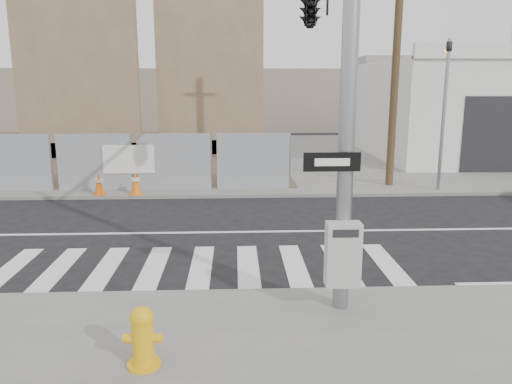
{
  "coord_description": "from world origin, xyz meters",
  "views": [
    {
      "loc": [
        0.74,
        -12.58,
        3.8
      ],
      "look_at": [
        1.21,
        -1.49,
        1.4
      ],
      "focal_mm": 35.0,
      "sensor_mm": 36.0,
      "label": 1
    }
  ],
  "objects_px": {
    "traffic_cone_c": "(99,184)",
    "traffic_cone_d": "(136,183)",
    "auto_shop": "(491,109)",
    "fire_hydrant": "(143,337)",
    "signal_pole": "(320,35)"
  },
  "relations": [
    {
      "from": "traffic_cone_c",
      "to": "traffic_cone_d",
      "type": "xyz_separation_m",
      "value": [
        1.23,
        0.0,
        0.03
      ]
    },
    {
      "from": "auto_shop",
      "to": "traffic_cone_c",
      "type": "relative_size",
      "value": 16.09
    },
    {
      "from": "traffic_cone_c",
      "to": "auto_shop",
      "type": "bearing_deg",
      "value": 26.06
    },
    {
      "from": "traffic_cone_d",
      "to": "auto_shop",
      "type": "bearing_deg",
      "value": 27.71
    },
    {
      "from": "fire_hydrant",
      "to": "traffic_cone_c",
      "type": "xyz_separation_m",
      "value": [
        -3.39,
        10.72,
        -0.05
      ]
    },
    {
      "from": "signal_pole",
      "to": "traffic_cone_d",
      "type": "height_order",
      "value": "signal_pole"
    },
    {
      "from": "signal_pole",
      "to": "auto_shop",
      "type": "distance_m",
      "value": 19.04
    },
    {
      "from": "traffic_cone_c",
      "to": "traffic_cone_d",
      "type": "relative_size",
      "value": 0.93
    },
    {
      "from": "auto_shop",
      "to": "traffic_cone_d",
      "type": "height_order",
      "value": "auto_shop"
    },
    {
      "from": "traffic_cone_c",
      "to": "traffic_cone_d",
      "type": "distance_m",
      "value": 1.23
    },
    {
      "from": "fire_hydrant",
      "to": "traffic_cone_d",
      "type": "bearing_deg",
      "value": 111.09
    },
    {
      "from": "fire_hydrant",
      "to": "traffic_cone_d",
      "type": "distance_m",
      "value": 10.93
    },
    {
      "from": "auto_shop",
      "to": "traffic_cone_c",
      "type": "height_order",
      "value": "auto_shop"
    },
    {
      "from": "auto_shop",
      "to": "traffic_cone_c",
      "type": "distance_m",
      "value": 20.01
    },
    {
      "from": "auto_shop",
      "to": "signal_pole",
      "type": "bearing_deg",
      "value": -127.46
    }
  ]
}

